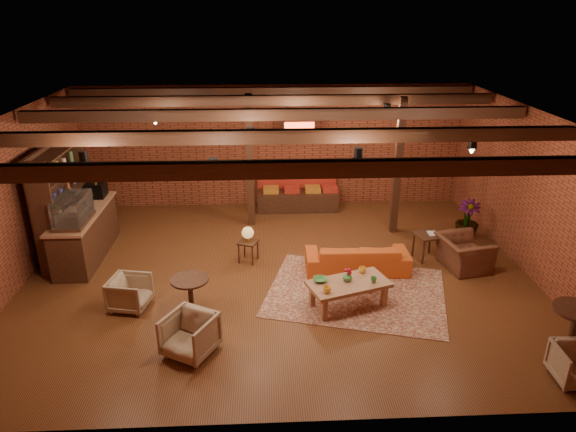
{
  "coord_description": "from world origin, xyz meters",
  "views": [
    {
      "loc": [
        -0.27,
        -9.16,
        5.05
      ],
      "look_at": [
        0.19,
        0.2,
        1.18
      ],
      "focal_mm": 32.0,
      "sensor_mm": 36.0,
      "label": 1
    }
  ],
  "objects_px": {
    "round_table_left": "(190,290)",
    "sofa": "(357,257)",
    "armchair_a": "(130,291)",
    "armchair_right": "(464,248)",
    "side_table_book": "(428,236)",
    "coffee_table": "(348,285)",
    "armchair_b": "(190,333)",
    "round_table_right": "(575,324)",
    "side_table_lamp": "(248,235)",
    "plant_tall": "(473,182)"
  },
  "relations": [
    {
      "from": "round_table_right",
      "to": "plant_tall",
      "type": "height_order",
      "value": "plant_tall"
    },
    {
      "from": "side_table_book",
      "to": "round_table_left",
      "type": "bearing_deg",
      "value": -158.33
    },
    {
      "from": "armchair_right",
      "to": "sofa",
      "type": "bearing_deg",
      "value": 80.45
    },
    {
      "from": "sofa",
      "to": "side_table_lamp",
      "type": "height_order",
      "value": "side_table_lamp"
    },
    {
      "from": "sofa",
      "to": "armchair_right",
      "type": "height_order",
      "value": "armchair_right"
    },
    {
      "from": "side_table_book",
      "to": "side_table_lamp",
      "type": "bearing_deg",
      "value": 179.32
    },
    {
      "from": "sofa",
      "to": "side_table_book",
      "type": "distance_m",
      "value": 1.67
    },
    {
      "from": "armchair_b",
      "to": "round_table_right",
      "type": "distance_m",
      "value": 5.88
    },
    {
      "from": "armchair_a",
      "to": "armchair_right",
      "type": "xyz_separation_m",
      "value": [
        6.49,
        1.22,
        0.11
      ]
    },
    {
      "from": "side_table_lamp",
      "to": "armchair_b",
      "type": "bearing_deg",
      "value": -105.1
    },
    {
      "from": "sofa",
      "to": "round_table_left",
      "type": "relative_size",
      "value": 3.04
    },
    {
      "from": "armchair_a",
      "to": "side_table_book",
      "type": "relative_size",
      "value": 1.06
    },
    {
      "from": "coffee_table",
      "to": "armchair_right",
      "type": "bearing_deg",
      "value": 27.46
    },
    {
      "from": "side_table_book",
      "to": "round_table_right",
      "type": "bearing_deg",
      "value": -69.92
    },
    {
      "from": "coffee_table",
      "to": "plant_tall",
      "type": "distance_m",
      "value": 4.36
    },
    {
      "from": "armchair_b",
      "to": "armchair_a",
      "type": "bearing_deg",
      "value": 160.95
    },
    {
      "from": "round_table_left",
      "to": "armchair_b",
      "type": "distance_m",
      "value": 1.15
    },
    {
      "from": "armchair_a",
      "to": "round_table_right",
      "type": "distance_m",
      "value": 7.31
    },
    {
      "from": "coffee_table",
      "to": "armchair_b",
      "type": "height_order",
      "value": "coffee_table"
    },
    {
      "from": "coffee_table",
      "to": "armchair_a",
      "type": "distance_m",
      "value": 3.89
    },
    {
      "from": "round_table_left",
      "to": "armchair_right",
      "type": "bearing_deg",
      "value": 14.99
    },
    {
      "from": "round_table_left",
      "to": "armchair_right",
      "type": "distance_m",
      "value": 5.56
    },
    {
      "from": "side_table_lamp",
      "to": "round_table_right",
      "type": "bearing_deg",
      "value": -34.12
    },
    {
      "from": "armchair_b",
      "to": "round_table_right",
      "type": "xyz_separation_m",
      "value": [
        5.86,
        -0.34,
        0.19
      ]
    },
    {
      "from": "side_table_lamp",
      "to": "round_table_right",
      "type": "xyz_separation_m",
      "value": [
        5.03,
        -3.41,
        -0.04
      ]
    },
    {
      "from": "coffee_table",
      "to": "side_table_book",
      "type": "relative_size",
      "value": 2.53
    },
    {
      "from": "armchair_b",
      "to": "plant_tall",
      "type": "height_order",
      "value": "plant_tall"
    },
    {
      "from": "round_table_left",
      "to": "armchair_a",
      "type": "bearing_deg",
      "value": 168.58
    },
    {
      "from": "side_table_lamp",
      "to": "armchair_a",
      "type": "height_order",
      "value": "side_table_lamp"
    },
    {
      "from": "round_table_left",
      "to": "armchair_a",
      "type": "relative_size",
      "value": 1.03
    },
    {
      "from": "round_table_left",
      "to": "round_table_right",
      "type": "relative_size",
      "value": 0.82
    },
    {
      "from": "coffee_table",
      "to": "plant_tall",
      "type": "bearing_deg",
      "value": 40.89
    },
    {
      "from": "coffee_table",
      "to": "sofa",
      "type": "bearing_deg",
      "value": 72.86
    },
    {
      "from": "round_table_left",
      "to": "side_table_book",
      "type": "bearing_deg",
      "value": 21.67
    },
    {
      "from": "round_table_left",
      "to": "armchair_right",
      "type": "xyz_separation_m",
      "value": [
        5.38,
        1.44,
        -0.02
      ]
    },
    {
      "from": "sofa",
      "to": "round_table_left",
      "type": "height_order",
      "value": "round_table_left"
    },
    {
      "from": "armchair_b",
      "to": "side_table_book",
      "type": "height_order",
      "value": "armchair_b"
    },
    {
      "from": "coffee_table",
      "to": "round_table_right",
      "type": "bearing_deg",
      "value": -25.86
    },
    {
      "from": "sofa",
      "to": "plant_tall",
      "type": "xyz_separation_m",
      "value": [
        2.81,
        1.47,
        1.09
      ]
    },
    {
      "from": "side_table_book",
      "to": "armchair_right",
      "type": "bearing_deg",
      "value": -36.19
    },
    {
      "from": "round_table_left",
      "to": "sofa",
      "type": "bearing_deg",
      "value": 23.89
    },
    {
      "from": "coffee_table",
      "to": "plant_tall",
      "type": "relative_size",
      "value": 0.57
    },
    {
      "from": "armchair_a",
      "to": "armchair_b",
      "type": "xyz_separation_m",
      "value": [
        1.24,
        -1.36,
        0.04
      ]
    },
    {
      "from": "armchair_a",
      "to": "armchair_right",
      "type": "height_order",
      "value": "armchair_right"
    },
    {
      "from": "armchair_a",
      "to": "armchair_right",
      "type": "bearing_deg",
      "value": -68.21
    },
    {
      "from": "armchair_right",
      "to": "round_table_left",
      "type": "bearing_deg",
      "value": 94.59
    },
    {
      "from": "sofa",
      "to": "armchair_a",
      "type": "xyz_separation_m",
      "value": [
        -4.29,
        -1.18,
        0.03
      ]
    },
    {
      "from": "sofa",
      "to": "round_table_right",
      "type": "distance_m",
      "value": 4.03
    },
    {
      "from": "armchair_b",
      "to": "round_table_right",
      "type": "bearing_deg",
      "value": 25.46
    },
    {
      "from": "round_table_right",
      "to": "coffee_table",
      "type": "bearing_deg",
      "value": 154.14
    }
  ]
}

